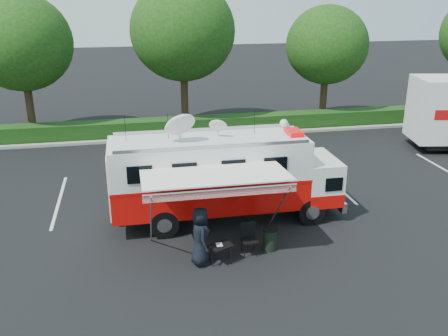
# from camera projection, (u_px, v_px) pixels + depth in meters

# --- Properties ---
(ground_plane) EXTENTS (120.00, 120.00, 0.00)m
(ground_plane) POSITION_uv_depth(u_px,v_px,m) (227.00, 219.00, 19.12)
(ground_plane) COLOR black
(ground_plane) RESTS_ON ground
(back_border) EXTENTS (60.00, 6.14, 8.87)m
(back_border) POSITION_uv_depth(u_px,v_px,m) (203.00, 47.00, 29.51)
(back_border) COLOR #9E998E
(back_border) RESTS_ON ground_plane
(stall_lines) EXTENTS (24.12, 5.50, 0.01)m
(stall_lines) POSITION_uv_depth(u_px,v_px,m) (202.00, 190.00, 21.80)
(stall_lines) COLOR silver
(stall_lines) RESTS_ON ground_plane
(command_truck) EXTENTS (8.62, 2.37, 4.14)m
(command_truck) POSITION_uv_depth(u_px,v_px,m) (225.00, 176.00, 18.50)
(command_truck) COLOR black
(command_truck) RESTS_ON ground_plane
(awning) EXTENTS (4.70, 2.44, 2.84)m
(awning) POSITION_uv_depth(u_px,v_px,m) (216.00, 179.00, 15.79)
(awning) COLOR white
(awning) RESTS_ON ground_plane
(person) EXTENTS (0.69, 1.00, 1.94)m
(person) POSITION_uv_depth(u_px,v_px,m) (201.00, 263.00, 16.06)
(person) COLOR black
(person) RESTS_ON ground_plane
(folding_table) EXTENTS (0.89, 0.78, 0.63)m
(folding_table) POSITION_uv_depth(u_px,v_px,m) (221.00, 246.00, 15.91)
(folding_table) COLOR black
(folding_table) RESTS_ON ground_plane
(folding_chair) EXTENTS (0.54, 0.57, 1.08)m
(folding_chair) POSITION_uv_depth(u_px,v_px,m) (248.00, 235.00, 16.50)
(folding_chair) COLOR black
(folding_chair) RESTS_ON ground_plane
(trash_bin) EXTENTS (0.52, 0.52, 0.78)m
(trash_bin) POSITION_uv_depth(u_px,v_px,m) (270.00, 239.00, 16.79)
(trash_bin) COLOR black
(trash_bin) RESTS_ON ground_plane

